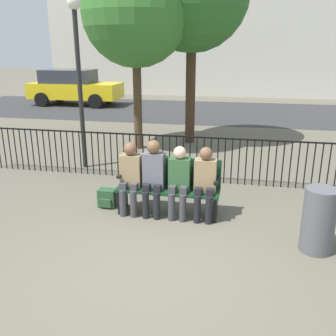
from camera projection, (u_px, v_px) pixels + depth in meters
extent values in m
plane|color=#605B4C|center=(142.00, 269.00, 4.67)|extent=(80.00, 80.00, 0.00)
cube|color=#14381E|center=(168.00, 190.00, 6.08)|extent=(1.67, 0.45, 0.05)
cube|color=#14381E|center=(170.00, 171.00, 6.18)|extent=(1.67, 0.05, 0.47)
cube|color=black|center=(123.00, 199.00, 6.30)|extent=(0.06, 0.38, 0.40)
cube|color=black|center=(215.00, 206.00, 6.01)|extent=(0.06, 0.38, 0.40)
cube|color=black|center=(122.00, 174.00, 6.16)|extent=(0.06, 0.38, 0.04)
cube|color=black|center=(216.00, 180.00, 5.87)|extent=(0.06, 0.38, 0.04)
cylinder|color=#3D3D42|center=(123.00, 203.00, 6.07)|extent=(0.11, 0.11, 0.45)
cylinder|color=#3D3D42|center=(133.00, 204.00, 6.04)|extent=(0.11, 0.11, 0.45)
cube|color=#3D3D42|center=(124.00, 185.00, 6.08)|extent=(0.11, 0.20, 0.12)
cube|color=#3D3D42|center=(135.00, 186.00, 6.05)|extent=(0.11, 0.20, 0.12)
cube|color=#997F59|center=(131.00, 170.00, 6.11)|extent=(0.34, 0.22, 0.54)
sphere|color=brown|center=(130.00, 149.00, 5.97)|extent=(0.21, 0.21, 0.21)
cylinder|color=black|center=(146.00, 205.00, 6.00)|extent=(0.11, 0.11, 0.45)
cylinder|color=black|center=(157.00, 206.00, 5.96)|extent=(0.11, 0.11, 0.45)
cube|color=black|center=(147.00, 187.00, 6.01)|extent=(0.11, 0.20, 0.12)
cube|color=black|center=(158.00, 188.00, 5.97)|extent=(0.11, 0.20, 0.12)
cube|color=slate|center=(154.00, 171.00, 6.03)|extent=(0.34, 0.22, 0.59)
sphere|color=brown|center=(153.00, 147.00, 5.88)|extent=(0.22, 0.22, 0.22)
cylinder|color=#3D3D42|center=(171.00, 207.00, 5.92)|extent=(0.11, 0.11, 0.45)
cylinder|color=#3D3D42|center=(183.00, 208.00, 5.89)|extent=(0.11, 0.11, 0.45)
cube|color=#3D3D42|center=(173.00, 189.00, 5.93)|extent=(0.11, 0.20, 0.12)
cube|color=#3D3D42|center=(184.00, 189.00, 5.89)|extent=(0.11, 0.20, 0.12)
cube|color=#335B33|center=(180.00, 174.00, 5.96)|extent=(0.34, 0.22, 0.52)
sphere|color=beige|center=(180.00, 153.00, 5.83)|extent=(0.20, 0.20, 0.20)
cylinder|color=black|center=(197.00, 209.00, 5.84)|extent=(0.11, 0.11, 0.45)
cylinder|color=black|center=(209.00, 210.00, 5.81)|extent=(0.11, 0.11, 0.45)
cube|color=black|center=(198.00, 191.00, 5.85)|extent=(0.11, 0.20, 0.12)
cube|color=black|center=(210.00, 191.00, 5.82)|extent=(0.11, 0.20, 0.12)
cube|color=#997F59|center=(205.00, 176.00, 5.88)|extent=(0.34, 0.22, 0.53)
sphere|color=brown|center=(206.00, 154.00, 5.75)|extent=(0.20, 0.20, 0.20)
cube|color=#284C2D|center=(107.00, 198.00, 6.45)|extent=(0.30, 0.20, 0.32)
cube|color=#284C2D|center=(105.00, 203.00, 6.35)|extent=(0.21, 0.04, 0.14)
cylinder|color=black|center=(4.00, 148.00, 8.37)|extent=(0.02, 0.02, 0.95)
cylinder|color=black|center=(10.00, 149.00, 8.35)|extent=(0.02, 0.02, 0.95)
cylinder|color=black|center=(16.00, 149.00, 8.32)|extent=(0.02, 0.02, 0.95)
cylinder|color=black|center=(21.00, 149.00, 8.30)|extent=(0.02, 0.02, 0.95)
cylinder|color=black|center=(27.00, 149.00, 8.27)|extent=(0.02, 0.02, 0.95)
cylinder|color=black|center=(33.00, 150.00, 8.24)|extent=(0.02, 0.02, 0.95)
cylinder|color=black|center=(39.00, 150.00, 8.22)|extent=(0.02, 0.02, 0.95)
cylinder|color=black|center=(44.00, 150.00, 8.19)|extent=(0.02, 0.02, 0.95)
cylinder|color=black|center=(50.00, 151.00, 8.16)|extent=(0.02, 0.02, 0.95)
cylinder|color=black|center=(56.00, 151.00, 8.14)|extent=(0.02, 0.02, 0.95)
cylinder|color=black|center=(62.00, 152.00, 8.11)|extent=(0.02, 0.02, 0.95)
cylinder|color=black|center=(68.00, 152.00, 8.08)|extent=(0.02, 0.02, 0.95)
cylinder|color=black|center=(74.00, 152.00, 8.06)|extent=(0.02, 0.02, 0.95)
cylinder|color=black|center=(80.00, 153.00, 8.03)|extent=(0.02, 0.02, 0.95)
cylinder|color=black|center=(86.00, 153.00, 8.01)|extent=(0.02, 0.02, 0.95)
cylinder|color=black|center=(92.00, 153.00, 7.98)|extent=(0.02, 0.02, 0.95)
cylinder|color=black|center=(99.00, 154.00, 7.95)|extent=(0.02, 0.02, 0.95)
cylinder|color=black|center=(105.00, 154.00, 7.93)|extent=(0.02, 0.02, 0.95)
cylinder|color=black|center=(111.00, 154.00, 7.90)|extent=(0.02, 0.02, 0.95)
cylinder|color=black|center=(117.00, 155.00, 7.87)|extent=(0.02, 0.02, 0.95)
cylinder|color=black|center=(124.00, 155.00, 7.85)|extent=(0.02, 0.02, 0.95)
cylinder|color=black|center=(130.00, 155.00, 7.82)|extent=(0.02, 0.02, 0.95)
cylinder|color=black|center=(137.00, 156.00, 7.80)|extent=(0.02, 0.02, 0.95)
cylinder|color=black|center=(143.00, 156.00, 7.77)|extent=(0.02, 0.02, 0.95)
cylinder|color=black|center=(150.00, 157.00, 7.74)|extent=(0.02, 0.02, 0.95)
cylinder|color=black|center=(156.00, 157.00, 7.72)|extent=(0.02, 0.02, 0.95)
cylinder|color=black|center=(163.00, 157.00, 7.69)|extent=(0.02, 0.02, 0.95)
cylinder|color=black|center=(170.00, 158.00, 7.66)|extent=(0.02, 0.02, 0.95)
cylinder|color=black|center=(176.00, 158.00, 7.64)|extent=(0.02, 0.02, 0.95)
cylinder|color=black|center=(183.00, 158.00, 7.61)|extent=(0.02, 0.02, 0.95)
cylinder|color=black|center=(190.00, 159.00, 7.59)|extent=(0.02, 0.02, 0.95)
cylinder|color=black|center=(197.00, 159.00, 7.56)|extent=(0.02, 0.02, 0.95)
cylinder|color=black|center=(204.00, 160.00, 7.53)|extent=(0.02, 0.02, 0.95)
cylinder|color=black|center=(211.00, 160.00, 7.51)|extent=(0.02, 0.02, 0.95)
cylinder|color=black|center=(218.00, 160.00, 7.48)|extent=(0.02, 0.02, 0.95)
cylinder|color=black|center=(225.00, 161.00, 7.45)|extent=(0.02, 0.02, 0.95)
cylinder|color=black|center=(232.00, 161.00, 7.43)|extent=(0.02, 0.02, 0.95)
cylinder|color=black|center=(239.00, 162.00, 7.40)|extent=(0.02, 0.02, 0.95)
cylinder|color=black|center=(246.00, 162.00, 7.37)|extent=(0.02, 0.02, 0.95)
cylinder|color=black|center=(253.00, 162.00, 7.35)|extent=(0.02, 0.02, 0.95)
cylinder|color=black|center=(261.00, 163.00, 7.32)|extent=(0.02, 0.02, 0.95)
cylinder|color=black|center=(268.00, 163.00, 7.30)|extent=(0.02, 0.02, 0.95)
cylinder|color=black|center=(275.00, 164.00, 7.27)|extent=(0.02, 0.02, 0.95)
cylinder|color=black|center=(283.00, 164.00, 7.24)|extent=(0.02, 0.02, 0.95)
cylinder|color=black|center=(290.00, 165.00, 7.22)|extent=(0.02, 0.02, 0.95)
cylinder|color=black|center=(298.00, 165.00, 7.19)|extent=(0.02, 0.02, 0.95)
cylinder|color=black|center=(306.00, 165.00, 7.16)|extent=(0.02, 0.02, 0.95)
cylinder|color=black|center=(313.00, 166.00, 7.14)|extent=(0.02, 0.02, 0.95)
cylinder|color=black|center=(321.00, 166.00, 7.11)|extent=(0.02, 0.02, 0.95)
cylinder|color=black|center=(329.00, 167.00, 7.09)|extent=(0.02, 0.02, 0.95)
cube|color=black|center=(184.00, 137.00, 7.47)|extent=(9.00, 0.03, 0.03)
cylinder|color=#4C3823|center=(138.00, 98.00, 9.80)|extent=(0.22, 0.22, 2.71)
sphere|color=#38752D|center=(135.00, 12.00, 9.16)|extent=(2.67, 2.67, 2.67)
cylinder|color=#422D1E|center=(191.00, 87.00, 10.42)|extent=(0.27, 0.27, 3.14)
cylinder|color=black|center=(80.00, 92.00, 8.10)|extent=(0.10, 0.10, 3.41)
sphere|color=silver|center=(74.00, 3.00, 7.55)|extent=(0.28, 0.28, 0.28)
cube|color=#333335|center=(216.00, 112.00, 15.85)|extent=(24.00, 6.00, 0.01)
cube|color=yellow|center=(76.00, 90.00, 17.55)|extent=(4.20, 1.70, 0.70)
cube|color=#2D333D|center=(68.00, 76.00, 17.41)|extent=(2.31, 1.56, 0.60)
cylinder|color=black|center=(95.00, 101.00, 16.60)|extent=(0.64, 0.20, 0.64)
cylinder|color=black|center=(109.00, 96.00, 18.22)|extent=(0.64, 0.20, 0.64)
cylinder|color=black|center=(42.00, 100.00, 17.09)|extent=(0.64, 0.20, 0.64)
cylinder|color=black|center=(60.00, 95.00, 18.71)|extent=(0.64, 0.20, 0.64)
cylinder|color=#56565B|center=(319.00, 220.00, 4.97)|extent=(0.43, 0.43, 0.89)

